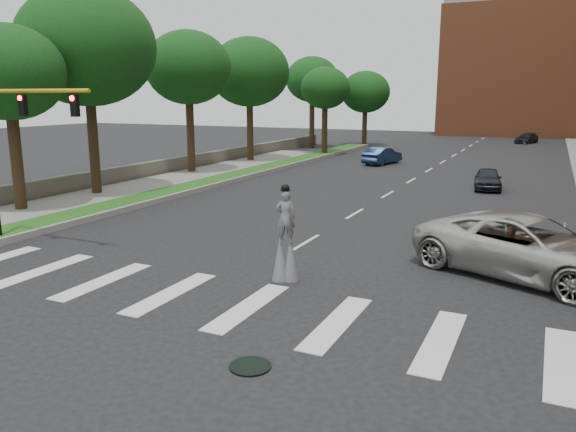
# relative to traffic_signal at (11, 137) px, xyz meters

# --- Properties ---
(ground_plane) EXTENTS (160.00, 160.00, 0.00)m
(ground_plane) POSITION_rel_traffic_signal_xyz_m (9.78, -3.00, -4.15)
(ground_plane) COLOR black
(ground_plane) RESTS_ON ground
(grass_median) EXTENTS (2.00, 60.00, 0.25)m
(grass_median) POSITION_rel_traffic_signal_xyz_m (-1.72, 17.00, -4.03)
(grass_median) COLOR #1E5017
(grass_median) RESTS_ON ground
(median_curb) EXTENTS (0.20, 60.00, 0.28)m
(median_curb) POSITION_rel_traffic_signal_xyz_m (-0.67, 17.00, -4.01)
(median_curb) COLOR gray
(median_curb) RESTS_ON ground
(sidewalk_left) EXTENTS (4.00, 60.00, 0.18)m
(sidewalk_left) POSITION_rel_traffic_signal_xyz_m (-4.72, 7.00, -4.06)
(sidewalk_left) COLOR gray
(sidewalk_left) RESTS_ON ground
(stone_wall) EXTENTS (0.50, 56.00, 1.10)m
(stone_wall) POSITION_rel_traffic_signal_xyz_m (-7.22, 19.00, -3.60)
(stone_wall) COLOR #5C574F
(stone_wall) RESTS_ON ground
(manhole) EXTENTS (0.90, 0.90, 0.04)m
(manhole) POSITION_rel_traffic_signal_xyz_m (12.78, -5.00, -4.13)
(manhole) COLOR black
(manhole) RESTS_ON ground
(building_backdrop) EXTENTS (26.00, 14.00, 18.00)m
(building_backdrop) POSITION_rel_traffic_signal_xyz_m (15.78, 75.00, 4.85)
(building_backdrop) COLOR #A15432
(building_backdrop) RESTS_ON ground
(traffic_signal) EXTENTS (5.30, 0.23, 6.20)m
(traffic_signal) POSITION_rel_traffic_signal_xyz_m (0.00, 0.00, 0.00)
(traffic_signal) COLOR black
(traffic_signal) RESTS_ON ground
(stilt_performer) EXTENTS (0.81, 0.65, 3.04)m
(stilt_performer) POSITION_rel_traffic_signal_xyz_m (11.01, 0.50, -2.96)
(stilt_performer) COLOR black
(stilt_performer) RESTS_ON ground
(suv_crossing) EXTENTS (7.72, 5.71, 1.95)m
(suv_crossing) POSITION_rel_traffic_signal_xyz_m (17.78, 4.04, -3.18)
(suv_crossing) COLOR beige
(suv_crossing) RESTS_ON ground
(car_near) EXTENTS (2.03, 3.99, 1.30)m
(car_near) POSITION_rel_traffic_signal_xyz_m (14.83, 21.45, -3.50)
(car_near) COLOR black
(car_near) RESTS_ON ground
(car_mid) EXTENTS (2.46, 4.55, 1.42)m
(car_mid) POSITION_rel_traffic_signal_xyz_m (5.45, 31.22, -3.44)
(car_mid) COLOR #16294E
(car_mid) RESTS_ON ground
(car_far) EXTENTS (2.93, 4.45, 1.20)m
(car_far) POSITION_rel_traffic_signal_xyz_m (15.43, 59.12, -3.55)
(car_far) COLOR black
(car_far) RESTS_ON ground
(tree_1) EXTENTS (5.27, 5.27, 8.95)m
(tree_1) POSITION_rel_traffic_signal_xyz_m (-5.28, 4.42, 2.50)
(tree_1) COLOR black
(tree_1) RESTS_ON ground
(tree_2) EXTENTS (7.57, 7.57, 11.46)m
(tree_2) POSITION_rel_traffic_signal_xyz_m (-5.31, 9.60, 4.07)
(tree_2) COLOR black
(tree_2) RESTS_ON ground
(tree_3) EXTENTS (6.11, 6.11, 10.18)m
(tree_3) POSITION_rel_traffic_signal_xyz_m (-5.65, 19.59, 3.39)
(tree_3) COLOR black
(tree_3) RESTS_ON ground
(tree_4) EXTENTS (6.80, 6.80, 10.47)m
(tree_4) POSITION_rel_traffic_signal_xyz_m (-5.41, 28.09, 3.40)
(tree_4) COLOR black
(tree_4) RESTS_ON ground
(tree_5) EXTENTS (5.68, 5.68, 9.75)m
(tree_5) POSITION_rel_traffic_signal_xyz_m (-5.66, 42.47, 3.13)
(tree_5) COLOR black
(tree_5) RESTS_ON ground
(tree_6) EXTENTS (4.62, 4.62, 8.30)m
(tree_6) POSITION_rel_traffic_signal_xyz_m (-1.62, 35.98, 2.12)
(tree_6) COLOR black
(tree_6) RESTS_ON ground
(tree_7) EXTENTS (5.47, 5.47, 8.35)m
(tree_7) POSITION_rel_traffic_signal_xyz_m (-1.27, 47.51, 1.84)
(tree_7) COLOR black
(tree_7) RESTS_ON ground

